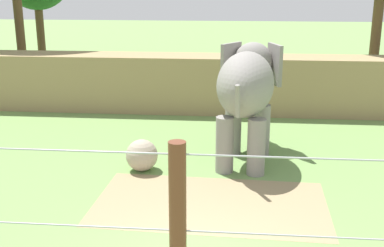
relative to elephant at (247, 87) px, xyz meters
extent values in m
cube|color=#937F5B|center=(-0.82, -3.08, -2.13)|extent=(5.48, 3.27, 0.01)
cube|color=#997F56|center=(-0.94, 5.53, -1.03)|extent=(36.00, 1.80, 2.20)
cylinder|color=gray|center=(-0.36, 0.50, -1.37)|extent=(0.48, 0.48, 1.53)
cylinder|color=gray|center=(0.48, 0.39, -1.37)|extent=(0.48, 0.48, 1.53)
cylinder|color=gray|center=(-0.56, -1.05, -1.37)|extent=(0.48, 0.48, 1.53)
cylinder|color=gray|center=(0.27, -1.16, -1.37)|extent=(0.48, 0.48, 1.53)
ellipsoid|color=gray|center=(-0.04, -0.33, 0.15)|extent=(1.89, 3.03, 1.75)
ellipsoid|color=gray|center=(0.19, 1.44, 0.45)|extent=(1.34, 1.23, 1.27)
cube|color=gray|center=(-0.48, 1.42, 0.45)|extent=(0.62, 0.89, 1.21)
cube|color=gray|center=(0.83, 1.24, 0.45)|extent=(0.40, 0.97, 1.21)
cylinder|color=gray|center=(0.25, 1.91, 0.00)|extent=(0.42, 0.58, 0.69)
cylinder|color=gray|center=(0.27, 2.04, -0.48)|extent=(0.34, 0.42, 0.64)
cylinder|color=gray|center=(0.28, 2.12, -0.93)|extent=(0.25, 0.25, 0.60)
cylinder|color=gray|center=(-0.25, -1.91, 0.04)|extent=(0.15, 0.34, 0.88)
sphere|color=tan|center=(-2.80, -1.17, -1.70)|extent=(0.87, 0.87, 0.87)
cylinder|color=#B7B7BC|center=(-0.94, -8.77, 0.22)|extent=(9.74, 0.02, 0.02)
cylinder|color=#B7B7BC|center=(-0.94, -8.77, 1.10)|extent=(9.74, 0.02, 0.02)
cylinder|color=brown|center=(-11.12, 10.26, 1.10)|extent=(0.44, 0.44, 6.46)
cylinder|color=brown|center=(-11.31, 13.28, -0.19)|extent=(0.44, 0.44, 3.88)
cylinder|color=brown|center=(5.79, 9.09, 0.47)|extent=(0.44, 0.44, 5.21)
camera|label=1|loc=(-0.27, -13.50, 2.79)|focal=45.83mm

